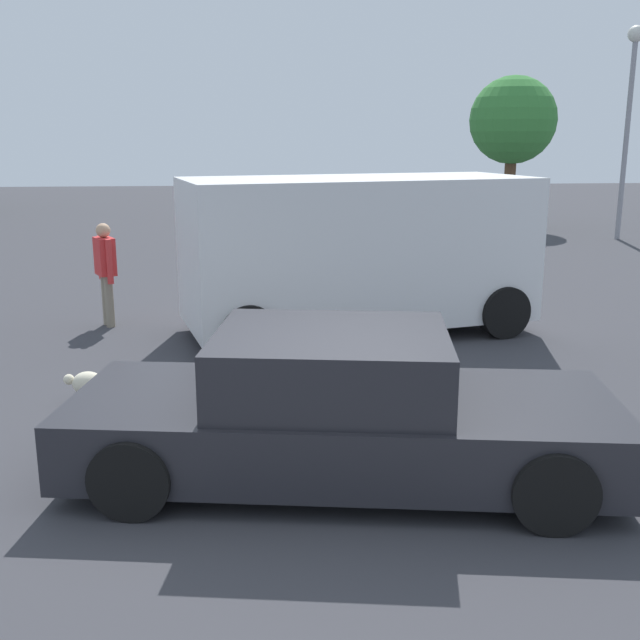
% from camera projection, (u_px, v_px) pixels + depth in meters
% --- Properties ---
extents(ground_plane, '(80.00, 80.00, 0.00)m').
position_uv_depth(ground_plane, '(300.00, 483.00, 6.35)').
color(ground_plane, '#38383D').
extents(sedan_foreground, '(4.78, 2.46, 1.28)m').
position_uv_depth(sedan_foreground, '(340.00, 412.00, 6.35)').
color(sedan_foreground, '#232328').
rests_on(sedan_foreground, ground_plane).
extents(dog, '(0.61, 0.31, 0.42)m').
position_uv_depth(dog, '(93.00, 382.00, 8.13)').
color(dog, beige).
rests_on(dog, ground_plane).
extents(van_white, '(5.31, 3.15, 2.28)m').
position_uv_depth(van_white, '(358.00, 250.00, 10.98)').
color(van_white, white).
rests_on(van_white, ground_plane).
extents(pedestrian, '(0.39, 0.52, 1.58)m').
position_uv_depth(pedestrian, '(106.00, 266.00, 11.42)').
color(pedestrian, gray).
rests_on(pedestrian, ground_plane).
extents(light_post_near, '(0.44, 0.44, 5.75)m').
position_uv_depth(light_post_near, '(630.00, 95.00, 20.54)').
color(light_post_near, gray).
rests_on(light_post_near, ground_plane).
extents(tree_back_center, '(2.69, 2.69, 4.69)m').
position_uv_depth(tree_back_center, '(513.00, 121.00, 23.35)').
color(tree_back_center, brown).
rests_on(tree_back_center, ground_plane).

